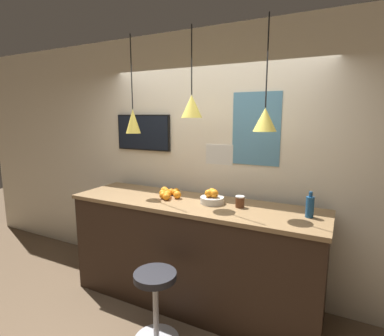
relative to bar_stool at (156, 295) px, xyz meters
name	(u,v)px	position (x,y,z in m)	size (l,w,h in m)	color
back_wall	(211,162)	(0.01, 1.14, 1.01)	(8.00, 0.06, 2.90)	beige
service_counter	(192,253)	(0.01, 0.66, 0.11)	(2.62, 0.74, 1.11)	black
bar_stool	(156,295)	(0.00, 0.00, 0.00)	(0.40, 0.40, 0.65)	#B7B7BC
fruit_bowl	(212,197)	(0.22, 0.71, 0.73)	(0.24, 0.24, 0.15)	beige
orange_pile	(169,193)	(-0.30, 0.73, 0.70)	(0.30, 0.31, 0.09)	orange
juice_bottle	(310,206)	(1.13, 0.71, 0.76)	(0.07, 0.07, 0.23)	navy
spread_jar	(240,202)	(0.50, 0.71, 0.72)	(0.09, 0.09, 0.11)	#562D19
pendant_lamp_left	(133,121)	(-0.70, 0.66, 1.48)	(0.16, 0.16, 1.02)	black
pendant_lamp_middle	(192,106)	(0.01, 0.66, 1.62)	(0.21, 0.21, 0.85)	black
pendant_lamp_right	(265,119)	(0.72, 0.66, 1.50)	(0.20, 0.20, 0.97)	black
mounted_tv	(143,133)	(-0.88, 1.09, 1.32)	(0.76, 0.04, 0.44)	black
hanging_menu_board	(219,154)	(0.42, 0.38, 1.21)	(0.24, 0.01, 0.17)	silver
wall_poster	(256,129)	(0.53, 1.10, 1.39)	(0.50, 0.01, 0.75)	teal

